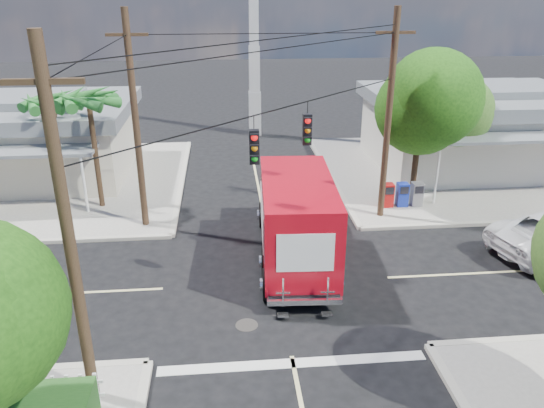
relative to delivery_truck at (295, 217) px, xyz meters
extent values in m
plane|color=black|center=(-0.85, -1.70, -1.76)|extent=(120.00, 120.00, 0.00)
cube|color=gray|center=(10.15, 9.30, -1.69)|extent=(14.00, 14.00, 0.14)
cube|color=#B4AFA0|center=(3.15, 9.30, -1.69)|extent=(0.25, 14.00, 0.14)
cube|color=#B4AFA0|center=(10.15, 2.30, -1.69)|extent=(14.00, 0.25, 0.14)
cube|color=gray|center=(-11.85, 9.30, -1.69)|extent=(14.00, 14.00, 0.14)
cube|color=#B4AFA0|center=(-4.85, 9.30, -1.69)|extent=(0.25, 14.00, 0.14)
cube|color=beige|center=(-0.85, 8.30, -1.76)|extent=(0.12, 12.00, 0.01)
cube|color=silver|center=(-0.85, -6.00, -1.76)|extent=(7.50, 0.40, 0.01)
cube|color=silver|center=(11.65, 10.30, 0.08)|extent=(11.00, 8.00, 3.40)
cube|color=slate|center=(11.65, 10.30, 2.13)|extent=(11.80, 8.80, 0.70)
cube|color=slate|center=(11.65, 10.30, 2.63)|extent=(6.05, 4.40, 0.50)
cube|color=slate|center=(11.65, 5.40, 1.28)|extent=(9.90, 1.80, 0.15)
cylinder|color=silver|center=(7.25, 4.60, -0.17)|extent=(0.12, 0.12, 2.90)
cube|color=beige|center=(-12.85, 10.80, -0.02)|extent=(10.00, 8.00, 3.20)
cube|color=slate|center=(-12.85, 10.80, 1.93)|extent=(10.80, 8.80, 0.70)
cube|color=slate|center=(-12.85, 10.80, 2.43)|extent=(5.50, 4.40, 0.50)
cylinder|color=silver|center=(-8.85, 5.10, -0.27)|extent=(0.12, 0.12, 2.70)
cube|color=silver|center=(-0.35, 18.30, -0.26)|extent=(0.80, 0.80, 3.00)
cube|color=silver|center=(-0.35, 18.30, 2.74)|extent=(0.70, 0.70, 3.00)
cube|color=silver|center=(-0.35, 18.30, 5.74)|extent=(0.60, 0.60, 3.00)
cylinder|color=#422D1C|center=(6.35, 5.10, 0.43)|extent=(0.28, 0.28, 4.10)
sphere|color=#1A440F|center=(6.35, 5.10, 2.99)|extent=(4.10, 4.10, 4.10)
sphere|color=#1A440F|center=(5.95, 5.30, 3.24)|extent=(3.33, 3.33, 3.33)
sphere|color=#1A440F|center=(6.70, 4.80, 2.86)|extent=(3.58, 3.58, 3.58)
cylinder|color=#422D1C|center=(8.95, 7.30, 0.17)|extent=(0.28, 0.28, 3.58)
sphere|color=#30581D|center=(8.95, 7.30, 2.41)|extent=(3.58, 3.58, 3.58)
sphere|color=#30581D|center=(8.55, 7.50, 2.63)|extent=(2.91, 2.91, 2.91)
sphere|color=#30581D|center=(9.30, 7.00, 2.30)|extent=(3.14, 3.14, 3.14)
cylinder|color=#422D1C|center=(-8.35, 5.80, 0.88)|extent=(0.24, 0.24, 5.00)
cone|color=#277129|center=(-7.45, 5.80, 3.48)|extent=(0.50, 2.06, 0.98)
cone|color=#277129|center=(-7.79, 6.50, 3.48)|extent=(1.92, 1.68, 0.98)
cone|color=#277129|center=(-8.55, 6.68, 3.48)|extent=(2.12, 0.95, 0.98)
cone|color=#277129|center=(-9.16, 6.19, 3.48)|extent=(1.34, 2.07, 0.98)
cone|color=#277129|center=(-9.16, 5.41, 3.48)|extent=(1.34, 2.07, 0.98)
cone|color=#277129|center=(-8.55, 4.92, 3.48)|extent=(2.12, 0.95, 0.98)
cone|color=#277129|center=(-7.79, 5.10, 3.48)|extent=(1.92, 1.68, 0.98)
cylinder|color=#422D1C|center=(-10.35, 7.30, 0.68)|extent=(0.24, 0.24, 4.60)
cone|color=#277129|center=(-9.45, 7.30, 3.08)|extent=(0.50, 2.06, 0.98)
cone|color=#277129|center=(-9.79, 8.00, 3.08)|extent=(1.92, 1.68, 0.98)
cone|color=#277129|center=(-10.55, 8.18, 3.08)|extent=(2.12, 0.95, 0.98)
cone|color=#277129|center=(-11.16, 7.69, 3.08)|extent=(1.34, 2.07, 0.98)
cone|color=#277129|center=(-11.16, 6.91, 3.08)|extent=(1.34, 2.07, 0.98)
cone|color=#277129|center=(-10.55, 6.42, 3.08)|extent=(2.12, 0.95, 0.98)
cone|color=#277129|center=(-9.79, 6.60, 3.08)|extent=(1.92, 1.68, 0.98)
cylinder|color=#473321|center=(-6.05, -6.90, 2.74)|extent=(0.28, 0.28, 9.00)
cube|color=#473321|center=(-6.05, -6.90, 6.24)|extent=(1.60, 0.12, 0.12)
cylinder|color=#473321|center=(4.35, 3.50, 2.74)|extent=(0.28, 0.28, 9.00)
cube|color=#473321|center=(4.35, 3.50, 6.24)|extent=(1.60, 0.12, 0.12)
cylinder|color=#473321|center=(-6.05, 3.50, 2.74)|extent=(0.28, 0.28, 9.00)
cube|color=#473321|center=(-6.05, 3.50, 6.24)|extent=(1.60, 0.12, 0.12)
cylinder|color=black|center=(-0.85, -1.70, 4.44)|extent=(10.43, 10.43, 0.04)
cube|color=black|center=(-1.65, -2.50, 3.49)|extent=(0.30, 0.24, 1.05)
sphere|color=red|center=(-1.65, -2.64, 3.82)|extent=(0.20, 0.20, 0.20)
cube|color=black|center=(0.25, -0.60, 3.49)|extent=(0.30, 0.24, 1.05)
sphere|color=red|center=(0.25, -0.74, 3.82)|extent=(0.20, 0.20, 0.20)
cube|color=silver|center=(-5.85, -7.30, -1.12)|extent=(0.09, 0.06, 1.00)
cube|color=#AF0F0F|center=(4.95, 4.50, -1.07)|extent=(0.50, 0.50, 1.10)
cube|color=#152AA0|center=(5.65, 4.50, -1.07)|extent=(0.50, 0.50, 1.10)
cube|color=slate|center=(6.35, 4.50, -1.07)|extent=(0.50, 0.50, 1.10)
cube|color=black|center=(0.01, 0.16, -1.22)|extent=(2.68, 7.84, 0.25)
cube|color=red|center=(0.16, 3.17, -0.42)|extent=(2.46, 1.81, 2.18)
cube|color=black|center=(0.20, 3.87, -0.03)|extent=(2.09, 0.36, 0.94)
cube|color=silver|center=(0.21, 4.07, -1.12)|extent=(2.28, 0.24, 0.35)
cube|color=red|center=(-0.04, -0.73, 0.27)|extent=(2.77, 5.87, 2.87)
cube|color=white|center=(1.22, -0.80, 0.42)|extent=(0.20, 3.56, 1.29)
cube|color=white|center=(-1.29, -0.67, 0.42)|extent=(0.20, 3.56, 1.29)
cube|color=white|center=(-0.19, -3.62, 0.42)|extent=(1.78, 0.11, 1.29)
cube|color=silver|center=(-0.19, -3.75, -1.22)|extent=(2.39, 0.37, 0.18)
cube|color=silver|center=(-0.89, -3.84, -0.82)|extent=(0.45, 0.08, 0.99)
cube|color=silver|center=(0.49, -3.92, -0.82)|extent=(0.45, 0.08, 0.99)
cylinder|color=black|center=(-0.98, 3.09, -1.22)|extent=(0.37, 1.10, 1.09)
cylinder|color=black|center=(1.30, 2.97, -1.22)|extent=(0.37, 1.10, 1.09)
cylinder|color=black|center=(-1.28, -2.65, -1.22)|extent=(0.37, 1.10, 1.09)
cylinder|color=black|center=(1.00, -2.77, -1.22)|extent=(0.37, 1.10, 1.09)
camera|label=1|loc=(-2.55, -17.80, 8.02)|focal=35.00mm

